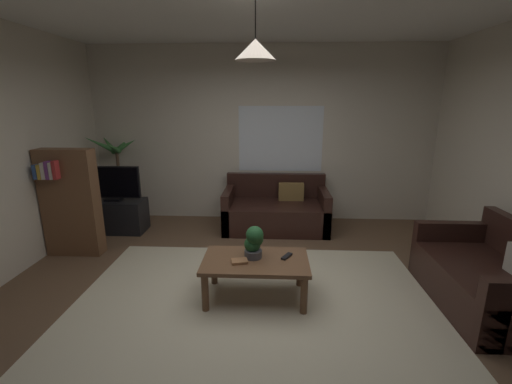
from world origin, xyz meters
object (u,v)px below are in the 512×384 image
at_px(couch_under_window, 276,212).
at_px(tv_stand, 116,216).
at_px(tv, 112,183).
at_px(bookshelf_corner, 70,202).
at_px(remote_on_table_0, 287,256).
at_px(potted_palm_corner, 119,183).
at_px(book_on_table_0, 239,261).
at_px(couch_right_side, 488,281).
at_px(pendant_lamp, 255,50).
at_px(potted_plant_on_table, 254,241).
at_px(coffee_table, 256,265).

bearing_deg(couch_under_window, tv_stand, -174.21).
relative_size(tv, bookshelf_corner, 0.62).
distance_m(remote_on_table_0, potted_palm_corner, 3.51).
height_order(book_on_table_0, tv, tv).
height_order(tv_stand, tv, tv).
relative_size(couch_under_window, book_on_table_0, 10.10).
distance_m(couch_under_window, couch_right_side, 2.91).
bearing_deg(potted_palm_corner, pendant_lamp, -43.59).
relative_size(potted_plant_on_table, tv, 0.39).
relative_size(book_on_table_0, pendant_lamp, 0.30).
bearing_deg(pendant_lamp, bookshelf_corner, 158.84).
bearing_deg(couch_under_window, remote_on_table_0, -87.29).
bearing_deg(potted_plant_on_table, couch_right_side, -2.28).
distance_m(tv_stand, potted_palm_corner, 0.67).
xyz_separation_m(coffee_table, remote_on_table_0, (0.32, 0.06, 0.08)).
bearing_deg(bookshelf_corner, pendant_lamp, -21.16).
distance_m(coffee_table, bookshelf_corner, 2.64).
distance_m(couch_under_window, tv, 2.55).
relative_size(tv_stand, tv, 1.05).
bearing_deg(bookshelf_corner, potted_palm_corner, 87.96).
distance_m(couch_under_window, remote_on_table_0, 1.96).
xyz_separation_m(couch_under_window, couch_right_side, (2.07, -2.05, 0.00)).
xyz_separation_m(tv_stand, pendant_lamp, (2.26, -1.76, 2.15)).
relative_size(book_on_table_0, bookshelf_corner, 0.11).
xyz_separation_m(couch_under_window, bookshelf_corner, (-2.67, -1.07, 0.44)).
relative_size(couch_under_window, coffee_table, 1.51).
relative_size(remote_on_table_0, potted_plant_on_table, 0.47).
xyz_separation_m(couch_right_side, tv_stand, (-4.55, 1.80, -0.02)).
bearing_deg(potted_palm_corner, remote_on_table_0, -39.28).
height_order(book_on_table_0, potted_palm_corner, potted_palm_corner).
bearing_deg(tv_stand, tv, -90.00).
bearing_deg(couch_under_window, pendant_lamp, -96.35).
distance_m(potted_palm_corner, bookshelf_corner, 1.34).
xyz_separation_m(couch_right_side, remote_on_table_0, (-1.97, 0.10, 0.17)).
bearing_deg(pendant_lamp, potted_palm_corner, 136.41).
relative_size(couch_under_window, bookshelf_corner, 1.15).
relative_size(book_on_table_0, tv_stand, 0.18).
bearing_deg(couch_right_side, pendant_lamp, -90.94).
height_order(potted_plant_on_table, tv, tv).
height_order(potted_palm_corner, pendant_lamp, pendant_lamp).
xyz_separation_m(couch_under_window, potted_palm_corner, (-2.62, 0.27, 0.37)).
bearing_deg(remote_on_table_0, couch_right_side, -152.38).
relative_size(couch_under_window, couch_right_side, 1.14).
height_order(remote_on_table_0, pendant_lamp, pendant_lamp).
xyz_separation_m(book_on_table_0, tv, (-2.10, 1.81, 0.33)).
height_order(tv_stand, bookshelf_corner, bookshelf_corner).
bearing_deg(potted_palm_corner, couch_under_window, -5.87).
xyz_separation_m(tv_stand, tv, (-0.00, -0.02, 0.52)).
bearing_deg(couch_right_side, remote_on_table_0, -92.89).
distance_m(coffee_table, potted_palm_corner, 3.32).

